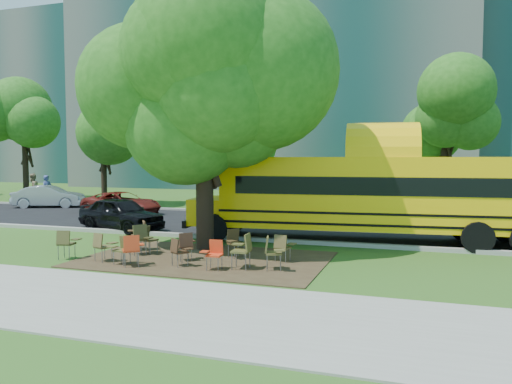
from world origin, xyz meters
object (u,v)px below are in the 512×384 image
(chair_6, at_px, (243,247))
(black_car, at_px, (121,214))
(chair_10, at_px, (148,237))
(chair_5, at_px, (214,252))
(chair_3, at_px, (122,247))
(chair_0, at_px, (66,241))
(chair_1, at_px, (102,244))
(chair_4, at_px, (179,250))
(chair_2, at_px, (132,247))
(chair_13, at_px, (283,245))
(school_bus, at_px, (378,193))
(chair_8, at_px, (139,236))
(main_tree, at_px, (204,91))
(pedestrian_a, at_px, (47,190))
(chair_7, at_px, (272,250))
(chair_12, at_px, (235,240))
(pedestrian_b, at_px, (33,189))
(bg_car_red, at_px, (122,203))
(chair_9, at_px, (140,232))
(chair_11, at_px, (186,243))
(bg_car_silver, at_px, (49,197))

(chair_6, height_order, black_car, black_car)
(chair_10, bearing_deg, chair_5, 74.66)
(chair_10, distance_m, black_car, 5.49)
(chair_3, bearing_deg, black_car, -51.15)
(chair_0, xyz_separation_m, chair_1, (1.24, -0.02, -0.01))
(chair_0, distance_m, chair_4, 3.57)
(chair_2, bearing_deg, chair_0, 134.44)
(chair_2, distance_m, chair_3, 0.50)
(chair_3, bearing_deg, chair_4, -167.07)
(chair_0, xyz_separation_m, chair_13, (6.09, 1.54, -0.03))
(chair_5, height_order, chair_13, chair_13)
(school_bus, bearing_deg, chair_8, -150.80)
(main_tree, bearing_deg, pedestrian_a, 145.67)
(school_bus, relative_size, chair_5, 15.49)
(chair_5, height_order, chair_7, chair_7)
(main_tree, height_order, school_bus, main_tree)
(chair_8, bearing_deg, chair_12, -47.28)
(chair_0, distance_m, black_car, 5.83)
(chair_13, relative_size, pedestrian_b, 0.42)
(chair_0, height_order, chair_8, chair_8)
(bg_car_red, xyz_separation_m, pedestrian_b, (-8.94, 3.52, 0.37))
(chair_4, bearing_deg, chair_0, -145.22)
(chair_0, xyz_separation_m, pedestrian_b, (-13.87, 13.75, 0.43))
(chair_1, bearing_deg, chair_4, 21.76)
(chair_5, height_order, chair_9, chair_9)
(pedestrian_a, bearing_deg, chair_0, -127.67)
(chair_10, bearing_deg, chair_2, 29.10)
(main_tree, bearing_deg, chair_10, -137.13)
(pedestrian_a, height_order, pedestrian_b, pedestrian_b)
(main_tree, relative_size, chair_2, 9.63)
(main_tree, height_order, chair_3, main_tree)
(chair_4, bearing_deg, school_bus, 82.70)
(main_tree, relative_size, chair_4, 11.03)
(chair_8, relative_size, chair_11, 1.13)
(chair_2, xyz_separation_m, bg_car_silver, (-13.45, 12.29, 0.10))
(chair_1, height_order, chair_2, chair_2)
(chair_6, height_order, chair_7, chair_6)
(chair_6, bearing_deg, chair_2, 100.50)
(chair_13, height_order, pedestrian_b, pedestrian_b)
(chair_8, bearing_deg, main_tree, -11.21)
(main_tree, xyz_separation_m, chair_11, (0.25, -1.88, -4.52))
(chair_0, relative_size, chair_1, 1.03)
(chair_1, bearing_deg, chair_6, 23.99)
(chair_4, height_order, chair_13, chair_13)
(chair_4, distance_m, chair_9, 2.87)
(chair_13, bearing_deg, chair_2, -144.89)
(chair_3, bearing_deg, chair_11, -142.64)
(chair_1, distance_m, chair_4, 2.33)
(main_tree, distance_m, chair_2, 5.47)
(chair_10, height_order, black_car, black_car)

